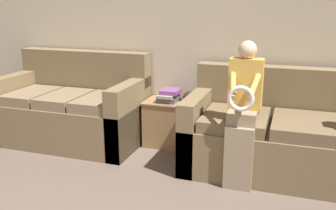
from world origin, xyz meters
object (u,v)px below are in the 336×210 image
(child_left_seated, at_px, (243,109))
(couch_side, at_px, (73,110))
(side_shelf, at_px, (169,122))
(book_stack, at_px, (169,96))
(couch_main, at_px, (304,139))

(child_left_seated, bearing_deg, couch_side, 166.99)
(couch_side, xyz_separation_m, side_shelf, (1.10, 0.21, -0.10))
(child_left_seated, distance_m, side_shelf, 1.19)
(book_stack, bearing_deg, couch_main, -10.80)
(couch_side, height_order, child_left_seated, child_left_seated)
(child_left_seated, height_order, book_stack, child_left_seated)
(couch_side, height_order, book_stack, couch_side)
(couch_side, bearing_deg, child_left_seated, -13.01)
(couch_main, bearing_deg, side_shelf, 169.06)
(child_left_seated, relative_size, book_stack, 4.37)
(couch_main, distance_m, book_stack, 1.47)
(side_shelf, height_order, book_stack, book_stack)
(couch_main, xyz_separation_m, side_shelf, (-1.43, 0.28, -0.07))
(couch_side, relative_size, book_stack, 5.63)
(couch_side, xyz_separation_m, book_stack, (1.10, 0.21, 0.21))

